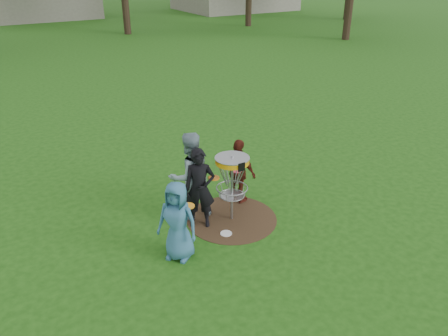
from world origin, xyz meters
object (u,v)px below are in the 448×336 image
player_maroon (239,172)px  player_grey (190,176)px  player_blue (177,221)px  player_black (200,189)px  disc_golf_basket (232,173)px

player_maroon → player_grey: bearing=68.5°
player_grey → player_maroon: 1.13m
player_blue → player_black: bearing=90.9°
player_grey → player_maroon: size_ratio=1.27×
player_blue → disc_golf_basket: 1.56m
player_grey → disc_golf_basket: bearing=139.2°
player_grey → disc_golf_basket: 0.84m
disc_golf_basket → player_grey: bearing=139.9°
player_black → player_grey: player_grey is taller
player_black → disc_golf_basket: (0.63, -0.13, 0.22)m
player_grey → player_black: bearing=89.2°
player_black → player_maroon: bearing=47.5°
player_maroon → player_black: bearing=88.3°
player_blue → disc_golf_basket: bearing=71.2°
player_blue → player_maroon: player_blue is taller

